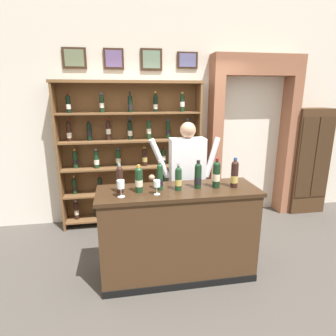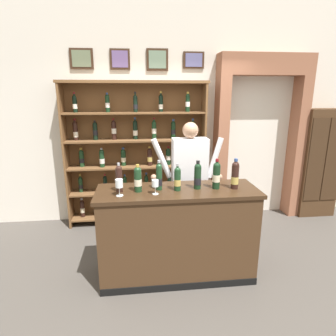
{
  "view_description": "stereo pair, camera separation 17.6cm",
  "coord_description": "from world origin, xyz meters",
  "px_view_note": "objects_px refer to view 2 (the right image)",
  "views": [
    {
      "loc": [
        -0.59,
        -2.76,
        2.02
      ],
      "look_at": [
        -0.09,
        0.15,
        1.23
      ],
      "focal_mm": 29.97,
      "sensor_mm": 36.0,
      "label": 1
    },
    {
      "loc": [
        -0.42,
        -2.78,
        2.02
      ],
      "look_at": [
        -0.09,
        0.15,
        1.23
      ],
      "focal_mm": 29.97,
      "sensor_mm": 36.0,
      "label": 2
    }
  ],
  "objects_px": {
    "side_cabinet": "(317,163)",
    "tasting_bottle_bianco": "(198,176)",
    "tasting_bottle_riserva": "(159,177)",
    "wine_glass_right": "(155,184)",
    "tasting_bottle_grappa": "(177,179)",
    "tasting_bottle_vin_santo": "(119,179)",
    "tasting_bottle_super_tuscan": "(235,175)",
    "wine_shelf": "(136,152)",
    "tasting_counter": "(177,234)",
    "shopkeeper": "(189,173)",
    "tasting_bottle_prosecco": "(216,175)",
    "wine_glass_left": "(119,184)",
    "tasting_bottle_rosso": "(138,179)"
  },
  "relations": [
    {
      "from": "tasting_bottle_grappa",
      "to": "wine_glass_left",
      "type": "relative_size",
      "value": 1.7
    },
    {
      "from": "tasting_counter",
      "to": "wine_glass_left",
      "type": "distance_m",
      "value": 0.89
    },
    {
      "from": "tasting_counter",
      "to": "tasting_bottle_rosso",
      "type": "relative_size",
      "value": 5.95
    },
    {
      "from": "tasting_bottle_grappa",
      "to": "tasting_bottle_super_tuscan",
      "type": "xyz_separation_m",
      "value": [
        0.62,
        -0.01,
        0.02
      ]
    },
    {
      "from": "side_cabinet",
      "to": "tasting_bottle_rosso",
      "type": "distance_m",
      "value": 3.35
    },
    {
      "from": "wine_glass_right",
      "to": "tasting_bottle_bianco",
      "type": "bearing_deg",
      "value": 14.59
    },
    {
      "from": "tasting_bottle_rosso",
      "to": "tasting_bottle_grappa",
      "type": "bearing_deg",
      "value": -1.38
    },
    {
      "from": "tasting_counter",
      "to": "tasting_bottle_riserva",
      "type": "bearing_deg",
      "value": 174.29
    },
    {
      "from": "tasting_bottle_grappa",
      "to": "tasting_bottle_prosecco",
      "type": "bearing_deg",
      "value": 2.04
    },
    {
      "from": "shopkeeper",
      "to": "tasting_bottle_rosso",
      "type": "relative_size",
      "value": 5.8
    },
    {
      "from": "tasting_bottle_riserva",
      "to": "wine_glass_right",
      "type": "height_order",
      "value": "tasting_bottle_riserva"
    },
    {
      "from": "tasting_bottle_vin_santo",
      "to": "shopkeeper",
      "type": "bearing_deg",
      "value": 34.86
    },
    {
      "from": "tasting_bottle_rosso",
      "to": "tasting_bottle_grappa",
      "type": "distance_m",
      "value": 0.41
    },
    {
      "from": "tasting_bottle_bianco",
      "to": "tasting_bottle_prosecco",
      "type": "xyz_separation_m",
      "value": [
        0.2,
        -0.01,
        0.01
      ]
    },
    {
      "from": "tasting_bottle_riserva",
      "to": "wine_glass_left",
      "type": "xyz_separation_m",
      "value": [
        -0.41,
        -0.14,
        -0.02
      ]
    },
    {
      "from": "tasting_bottle_grappa",
      "to": "wine_glass_right",
      "type": "distance_m",
      "value": 0.26
    },
    {
      "from": "tasting_bottle_vin_santo",
      "to": "tasting_bottle_bianco",
      "type": "relative_size",
      "value": 1.0
    },
    {
      "from": "tasting_counter",
      "to": "wine_shelf",
      "type": "bearing_deg",
      "value": 106.21
    },
    {
      "from": "tasting_bottle_riserva",
      "to": "tasting_bottle_grappa",
      "type": "bearing_deg",
      "value": -12.88
    },
    {
      "from": "side_cabinet",
      "to": "tasting_bottle_prosecco",
      "type": "bearing_deg",
      "value": -145.71
    },
    {
      "from": "wine_shelf",
      "to": "tasting_bottle_grappa",
      "type": "xyz_separation_m",
      "value": [
        0.43,
        -1.51,
        0.01
      ]
    },
    {
      "from": "wine_glass_right",
      "to": "tasting_bottle_vin_santo",
      "type": "bearing_deg",
      "value": 161.46
    },
    {
      "from": "tasting_bottle_vin_santo",
      "to": "tasting_bottle_grappa",
      "type": "bearing_deg",
      "value": -3.06
    },
    {
      "from": "tasting_counter",
      "to": "wine_glass_left",
      "type": "relative_size",
      "value": 10.07
    },
    {
      "from": "tasting_bottle_bianco",
      "to": "tasting_bottle_super_tuscan",
      "type": "relative_size",
      "value": 0.94
    },
    {
      "from": "tasting_bottle_rosso",
      "to": "tasting_bottle_super_tuscan",
      "type": "relative_size",
      "value": 0.89
    },
    {
      "from": "tasting_bottle_bianco",
      "to": "wine_glass_right",
      "type": "relative_size",
      "value": 2.04
    },
    {
      "from": "shopkeeper",
      "to": "tasting_bottle_grappa",
      "type": "height_order",
      "value": "shopkeeper"
    },
    {
      "from": "side_cabinet",
      "to": "tasting_bottle_vin_santo",
      "type": "height_order",
      "value": "side_cabinet"
    },
    {
      "from": "tasting_bottle_riserva",
      "to": "side_cabinet",
      "type": "bearing_deg",
      "value": 27.56
    },
    {
      "from": "tasting_counter",
      "to": "tasting_bottle_prosecco",
      "type": "height_order",
      "value": "tasting_bottle_prosecco"
    },
    {
      "from": "side_cabinet",
      "to": "tasting_bottle_super_tuscan",
      "type": "height_order",
      "value": "side_cabinet"
    },
    {
      "from": "tasting_bottle_vin_santo",
      "to": "tasting_bottle_super_tuscan",
      "type": "bearing_deg",
      "value": -1.85
    },
    {
      "from": "tasting_bottle_grappa",
      "to": "tasting_bottle_rosso",
      "type": "bearing_deg",
      "value": 178.62
    },
    {
      "from": "shopkeeper",
      "to": "tasting_bottle_prosecco",
      "type": "bearing_deg",
      "value": -74.05
    },
    {
      "from": "tasting_bottle_riserva",
      "to": "wine_glass_left",
      "type": "distance_m",
      "value": 0.43
    },
    {
      "from": "tasting_bottle_grappa",
      "to": "side_cabinet",
      "type": "bearing_deg",
      "value": 29.97
    },
    {
      "from": "tasting_bottle_prosecco",
      "to": "tasting_bottle_super_tuscan",
      "type": "relative_size",
      "value": 0.99
    },
    {
      "from": "tasting_bottle_grappa",
      "to": "tasting_bottle_super_tuscan",
      "type": "height_order",
      "value": "tasting_bottle_super_tuscan"
    },
    {
      "from": "shopkeeper",
      "to": "wine_glass_left",
      "type": "bearing_deg",
      "value": -139.4
    },
    {
      "from": "side_cabinet",
      "to": "tasting_counter",
      "type": "bearing_deg",
      "value": -150.37
    },
    {
      "from": "side_cabinet",
      "to": "wine_glass_left",
      "type": "bearing_deg",
      "value": -153.45
    },
    {
      "from": "wine_shelf",
      "to": "tasting_counter",
      "type": "relative_size",
      "value": 1.27
    },
    {
      "from": "tasting_bottle_bianco",
      "to": "side_cabinet",
      "type": "bearing_deg",
      "value": 31.71
    },
    {
      "from": "tasting_counter",
      "to": "tasting_bottle_vin_santo",
      "type": "xyz_separation_m",
      "value": [
        -0.61,
        0.01,
        0.66
      ]
    },
    {
      "from": "side_cabinet",
      "to": "tasting_bottle_bianco",
      "type": "bearing_deg",
      "value": -148.29
    },
    {
      "from": "wine_glass_left",
      "to": "tasting_bottle_prosecco",
      "type": "bearing_deg",
      "value": 6.39
    },
    {
      "from": "shopkeeper",
      "to": "wine_glass_right",
      "type": "relative_size",
      "value": 11.18
    },
    {
      "from": "tasting_bottle_rosso",
      "to": "wine_glass_right",
      "type": "bearing_deg",
      "value": -30.08
    },
    {
      "from": "wine_shelf",
      "to": "tasting_bottle_bianco",
      "type": "bearing_deg",
      "value": -66.39
    }
  ]
}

